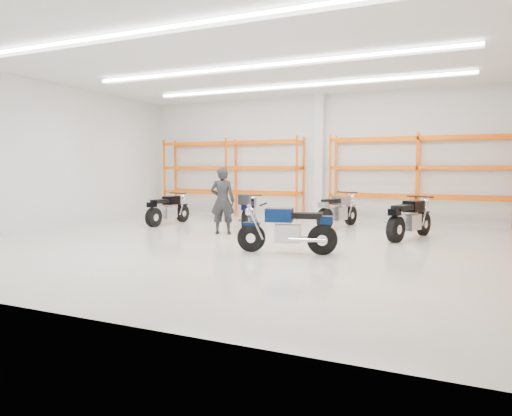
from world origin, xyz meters
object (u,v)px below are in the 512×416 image
at_px(motorcycle_main, 291,230).
at_px(motorcycle_back_b, 248,211).
at_px(motorcycle_back_d, 409,220).
at_px(motorcycle_back_a, 167,210).
at_px(structural_column, 319,157).
at_px(motorcycle_back_c, 337,211).
at_px(standing_man, 223,201).

xyz_separation_m(motorcycle_main, motorcycle_back_b, (-2.64, 3.48, 0.01)).
bearing_deg(motorcycle_back_d, motorcycle_back_a, -179.92).
xyz_separation_m(motorcycle_main, structural_column, (-1.31, 6.68, 1.74)).
bearing_deg(structural_column, motorcycle_back_b, -112.69).
height_order(motorcycle_back_a, motorcycle_back_c, motorcycle_back_c).
height_order(motorcycle_back_b, motorcycle_back_d, motorcycle_back_d).
bearing_deg(motorcycle_main, motorcycle_back_b, 127.18).
relative_size(motorcycle_main, motorcycle_back_b, 1.05).
distance_m(motorcycle_back_a, motorcycle_back_c, 5.51).
bearing_deg(standing_man, motorcycle_back_a, -38.89).
xyz_separation_m(motorcycle_back_b, motorcycle_back_d, (4.79, -0.36, -0.00)).
relative_size(motorcycle_back_d, standing_man, 1.15).
bearing_deg(motorcycle_back_b, motorcycle_back_d, -4.26).
bearing_deg(motorcycle_back_d, motorcycle_main, -124.44).
bearing_deg(motorcycle_back_b, motorcycle_main, -52.82).
bearing_deg(motorcycle_back_a, motorcycle_back_c, 16.13).
bearing_deg(motorcycle_main, motorcycle_back_d, 55.56).
height_order(motorcycle_main, motorcycle_back_a, motorcycle_main).
xyz_separation_m(motorcycle_back_a, structural_column, (4.13, 3.56, 1.77)).
height_order(standing_man, structural_column, structural_column).
distance_m(motorcycle_back_b, structural_column, 3.87).
xyz_separation_m(motorcycle_main, standing_man, (-2.76, 2.00, 0.44)).
bearing_deg(motorcycle_back_d, standing_man, -167.06).
bearing_deg(motorcycle_back_c, standing_man, -134.67).
height_order(motorcycle_back_a, motorcycle_back_d, motorcycle_back_d).
xyz_separation_m(motorcycle_back_b, structural_column, (1.34, 3.20, 1.73)).
xyz_separation_m(motorcycle_back_b, motorcycle_back_c, (2.50, 1.16, -0.00)).
xyz_separation_m(motorcycle_back_c, structural_column, (-1.16, 2.03, 1.73)).
bearing_deg(structural_column, motorcycle_back_a, -139.23).
height_order(motorcycle_back_d, structural_column, structural_column).
height_order(motorcycle_back_a, motorcycle_back_b, motorcycle_back_b).
distance_m(motorcycle_back_a, standing_man, 2.94).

